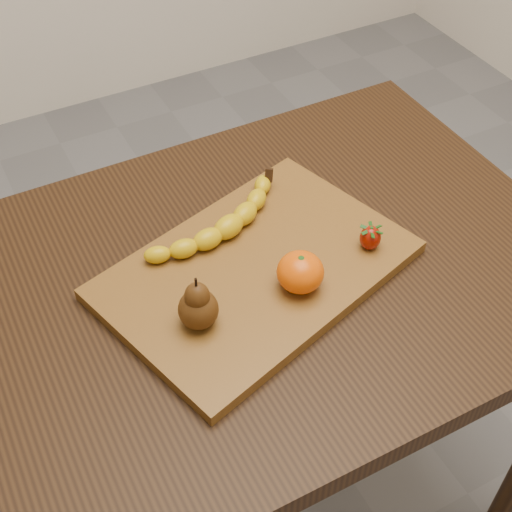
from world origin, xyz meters
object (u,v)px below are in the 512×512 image
pear (198,302)px  table (256,311)px  mandarin (300,272)px  cutting_board (256,270)px

pear → table: bearing=29.1°
table → pear: size_ratio=11.36×
pear → mandarin: bearing=-1.9°
pear → mandarin: size_ratio=1.28×
cutting_board → table: bearing=49.2°
pear → mandarin: (0.16, -0.01, -0.01)m
table → mandarin: size_ratio=14.51×
table → cutting_board: (-0.00, -0.01, 0.11)m
table → cutting_board: cutting_board is taller
table → cutting_board: 0.11m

